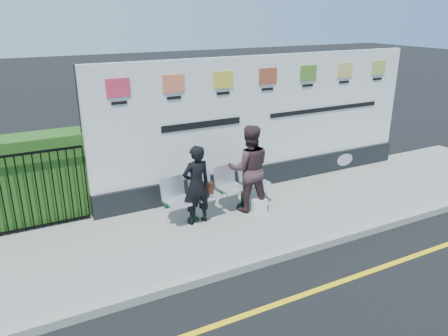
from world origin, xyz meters
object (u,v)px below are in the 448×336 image
bench (219,201)px  woman_left (196,185)px  billboard (264,131)px  woman_right (249,168)px

bench → woman_left: 0.81m
billboard → woman_right: bearing=-133.6°
woman_left → billboard: bearing=-157.0°
woman_left → woman_right: (1.19, 0.06, 0.12)m
billboard → woman_right: (-1.03, -1.08, -0.40)m
billboard → bench: (-1.65, -0.95, -1.05)m
bench → woman_right: bearing=-18.0°
billboard → bench: billboard is taller
bench → woman_left: woman_left is taller
woman_left → woman_right: 1.20m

